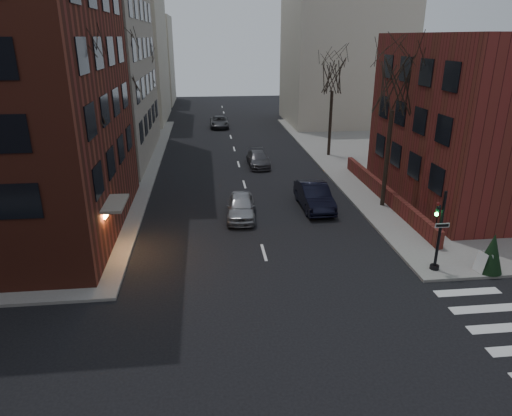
{
  "coord_description": "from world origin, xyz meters",
  "views": [
    {
      "loc": [
        -2.83,
        -9.68,
        10.78
      ],
      "look_at": [
        -0.26,
        13.46,
        2.0
      ],
      "focal_mm": 32.0,
      "sensor_mm": 36.0,
      "label": 1
    }
  ],
  "objects": [
    {
      "name": "car_lane_far",
      "position": [
        -1.08,
        48.0,
        0.68
      ],
      "size": [
        2.32,
        4.92,
        1.36
      ],
      "primitive_type": "imported",
      "rotation": [
        0.0,
        0.0,
        -0.01
      ],
      "color": "#393A3E",
      "rests_on": "ground"
    },
    {
      "name": "low_wall_right",
      "position": [
        9.3,
        19.0,
        0.65
      ],
      "size": [
        0.35,
        16.0,
        1.0
      ],
      "primitive_type": "cube",
      "color": "maroon",
      "rests_on": "sidewalk_far_right"
    },
    {
      "name": "sandwich_board",
      "position": [
        10.2,
        8.5,
        0.65
      ],
      "size": [
        0.56,
        0.7,
        1.01
      ],
      "primitive_type": "cube",
      "rotation": [
        0.0,
        0.0,
        0.2
      ],
      "color": "silver",
      "rests_on": "sidewalk_far_right"
    },
    {
      "name": "building_right_brick",
      "position": [
        16.5,
        19.0,
        5.5
      ],
      "size": [
        12.0,
        14.0,
        11.0
      ],
      "primitive_type": "cube",
      "color": "maroon",
      "rests_on": "ground"
    },
    {
      "name": "tree_left_a",
      "position": [
        -8.8,
        14.0,
        8.47
      ],
      "size": [
        4.18,
        4.18,
        10.26
      ],
      "color": "#2D231C",
      "rests_on": "sidewalk_far_left"
    },
    {
      "name": "car_lane_silver",
      "position": [
        -0.8,
        17.16,
        0.74
      ],
      "size": [
        2.12,
        4.49,
        1.48
      ],
      "primitive_type": "imported",
      "rotation": [
        0.0,
        0.0,
        -0.09
      ],
      "color": "#98999D",
      "rests_on": "ground"
    },
    {
      "name": "streetlamp_far",
      "position": [
        -8.2,
        42.0,
        4.24
      ],
      "size": [
        0.36,
        0.36,
        6.28
      ],
      "color": "black",
      "rests_on": "sidewalk_far_left"
    },
    {
      "name": "tree_left_b",
      "position": [
        -8.8,
        26.0,
        8.91
      ],
      "size": [
        4.4,
        4.4,
        10.8
      ],
      "color": "#2D231C",
      "rests_on": "sidewalk_far_left"
    },
    {
      "name": "tree_right_a",
      "position": [
        8.8,
        18.0,
        8.03
      ],
      "size": [
        3.96,
        3.96,
        9.72
      ],
      "color": "#2D231C",
      "rests_on": "sidewalk_far_right"
    },
    {
      "name": "streetlamp_near",
      "position": [
        -8.2,
        22.0,
        4.24
      ],
      "size": [
        0.36,
        0.36,
        6.28
      ],
      "color": "black",
      "rests_on": "sidewalk_far_left"
    },
    {
      "name": "car_lane_gray",
      "position": [
        1.68,
        29.2,
        0.63
      ],
      "size": [
        1.87,
        4.38,
        1.26
      ],
      "primitive_type": "imported",
      "rotation": [
        0.0,
        0.0,
        0.02
      ],
      "color": "#414146",
      "rests_on": "ground"
    },
    {
      "name": "tree_left_c",
      "position": [
        -8.8,
        40.0,
        8.03
      ],
      "size": [
        3.96,
        3.96,
        9.72
      ],
      "color": "#2D231C",
      "rests_on": "sidewalk_far_left"
    },
    {
      "name": "tree_right_b",
      "position": [
        8.8,
        32.0,
        7.59
      ],
      "size": [
        3.74,
        3.74,
        9.18
      ],
      "color": "#2D231C",
      "rests_on": "sidewalk_far_right"
    },
    {
      "name": "evergreen_shrub",
      "position": [
        10.5,
        8.5,
        1.13
      ],
      "size": [
        1.21,
        1.21,
        1.96
      ],
      "primitive_type": "cone",
      "rotation": [
        0.0,
        0.0,
        -0.03
      ],
      "color": "black",
      "rests_on": "sidewalk_far_right"
    },
    {
      "name": "traffic_signal",
      "position": [
        7.94,
        8.99,
        1.91
      ],
      "size": [
        0.76,
        0.44,
        4.0
      ],
      "color": "black",
      "rests_on": "sidewalk_far_right"
    },
    {
      "name": "building_distant_la",
      "position": [
        -15.0,
        55.0,
        9.0
      ],
      "size": [
        14.0,
        16.0,
        18.0
      ],
      "primitive_type": "cube",
      "color": "#BBB29E",
      "rests_on": "ground"
    },
    {
      "name": "parked_sedan",
      "position": [
        4.17,
        18.34,
        0.84
      ],
      "size": [
        1.88,
        5.12,
        1.68
      ],
      "primitive_type": "imported",
      "rotation": [
        0.0,
        0.0,
        0.02
      ],
      "color": "black",
      "rests_on": "ground"
    },
    {
      "name": "building_distant_lb",
      "position": [
        -13.0,
        72.0,
        7.0
      ],
      "size": [
        10.0,
        12.0,
        14.0
      ],
      "primitive_type": "cube",
      "color": "#BBB29E",
      "rests_on": "ground"
    },
    {
      "name": "building_distant_ra",
      "position": [
        15.0,
        50.0,
        8.0
      ],
      "size": [
        14.0,
        14.0,
        16.0
      ],
      "primitive_type": "cube",
      "color": "#BBB29E",
      "rests_on": "ground"
    }
  ]
}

